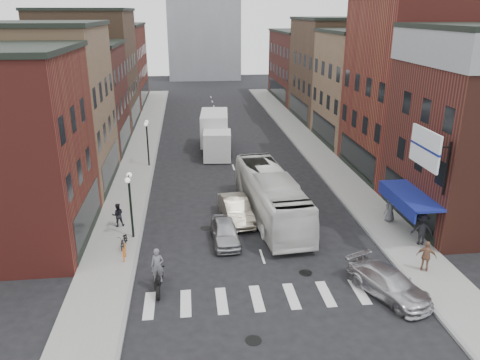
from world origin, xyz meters
name	(u,v)px	position (x,y,z in m)	size (l,w,h in m)	color
ground	(265,266)	(0.00, 0.00, 0.00)	(160.00, 160.00, 0.00)	black
sidewalk_left	(140,154)	(-8.50, 22.00, 0.07)	(3.00, 74.00, 0.15)	gray
sidewalk_right	(313,148)	(8.50, 22.00, 0.07)	(3.00, 74.00, 0.15)	gray
curb_left	(156,154)	(-7.00, 22.00, 0.00)	(0.20, 74.00, 0.16)	gray
curb_right	(298,149)	(7.00, 22.00, 0.00)	(0.20, 74.00, 0.16)	gray
crosswalk_stripes	(275,297)	(0.00, -3.00, 0.00)	(12.00, 2.20, 0.01)	silver
bldg_left_mid_a	(37,109)	(-14.99, 14.00, 6.15)	(10.30, 10.20, 12.30)	#957352
bldg_left_mid_b	(69,99)	(-14.99, 24.00, 5.15)	(10.30, 10.20, 10.30)	#4E241B
bldg_left_far_a	(89,69)	(-14.99, 35.00, 6.65)	(10.30, 12.20, 13.30)	brown
bldg_left_far_b	(108,65)	(-14.99, 49.00, 5.65)	(10.30, 16.20, 11.30)	maroon
bldg_right_mid_a	(422,88)	(15.00, 14.00, 7.15)	(10.30, 10.20, 14.30)	maroon
bldg_right_mid_b	(373,88)	(14.99, 24.00, 5.65)	(10.30, 10.20, 11.30)	#957352
bldg_right_far_a	(340,70)	(14.99, 35.00, 6.15)	(10.30, 12.20, 12.30)	brown
bldg_right_far_b	(310,66)	(14.99, 49.00, 5.15)	(10.30, 16.20, 10.30)	#4E241B
awning_blue	(407,196)	(8.93, 2.50, 2.63)	(1.80, 5.00, 0.78)	navy
billboard_sign	(426,149)	(8.59, 0.50, 6.13)	(1.52, 3.00, 3.70)	black
streetlamp_near	(130,194)	(-7.40, 4.00, 2.91)	(0.32, 1.22, 4.11)	black
streetlamp_far	(147,135)	(-7.40, 18.00, 2.91)	(0.32, 1.22, 4.11)	black
bike_rack	(124,253)	(-7.60, 1.30, 0.55)	(0.08, 0.68, 0.80)	#D8590C
box_truck	(215,134)	(-1.26, 22.05, 1.81)	(3.00, 8.58, 3.66)	silver
motorcycle_rider	(158,271)	(-5.59, -1.78, 1.08)	(0.67, 2.26, 2.30)	black
transit_bus	(271,196)	(1.36, 6.11, 1.56)	(2.63, 11.23, 3.13)	silver
sedan_left_near	(225,232)	(-1.92, 3.00, 0.67)	(1.59, 3.94, 1.34)	#A6A6AB
sedan_left_far	(236,209)	(-0.96, 6.00, 0.76)	(1.61, 4.63, 1.52)	#BDB199
curb_car	(389,283)	(5.45, -3.45, 0.66)	(1.85, 4.55, 1.32)	#B9B8BD
parked_bicycle	(124,240)	(-7.79, 2.80, 0.55)	(0.53, 1.52, 0.80)	black
ped_left_solo	(118,215)	(-8.48, 5.66, 0.92)	(0.74, 0.43, 1.53)	black
ped_right_a	(422,229)	(9.37, 1.15, 1.10)	(1.23, 0.61, 1.91)	black
ped_right_b	(426,256)	(8.19, -1.70, 0.99)	(0.99, 0.50, 1.69)	#8A5E46
ped_right_c	(390,208)	(8.87, 4.44, 1.02)	(0.85, 0.56, 1.75)	#595B60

